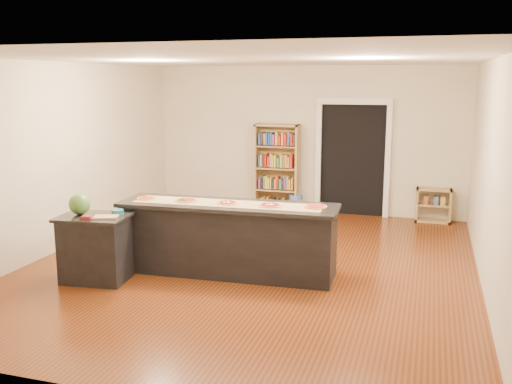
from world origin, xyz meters
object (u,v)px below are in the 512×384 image
(waste_bin, at_px, (296,204))
(bookshelf, at_px, (277,168))
(kitchen_island, at_px, (228,238))
(low_shelf, at_px, (433,205))
(watermelon, at_px, (80,204))
(side_counter, at_px, (95,248))

(waste_bin, bearing_deg, bookshelf, 168.92)
(kitchen_island, distance_m, low_shelf, 4.55)
(waste_bin, distance_m, watermelon, 4.81)
(side_counter, bearing_deg, kitchen_island, 20.19)
(side_counter, distance_m, watermelon, 0.59)
(bookshelf, distance_m, waste_bin, 0.78)
(bookshelf, bearing_deg, side_counter, -104.91)
(kitchen_island, height_order, bookshelf, bookshelf)
(low_shelf, relative_size, waste_bin, 1.66)
(low_shelf, bearing_deg, kitchen_island, -124.91)
(side_counter, height_order, waste_bin, side_counter)
(kitchen_island, bearing_deg, watermelon, -158.79)
(kitchen_island, distance_m, watermelon, 1.95)
(kitchen_island, xyz_separation_m, side_counter, (-1.52, -0.77, -0.05))
(side_counter, xyz_separation_m, low_shelf, (4.12, 4.49, -0.12))
(bookshelf, bearing_deg, watermelon, -107.27)
(side_counter, xyz_separation_m, bookshelf, (1.19, 4.47, 0.42))
(kitchen_island, distance_m, waste_bin, 3.64)
(watermelon, bearing_deg, low_shelf, 46.08)
(kitchen_island, relative_size, low_shelf, 4.66)
(bookshelf, bearing_deg, kitchen_island, -84.92)
(kitchen_island, height_order, watermelon, watermelon)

